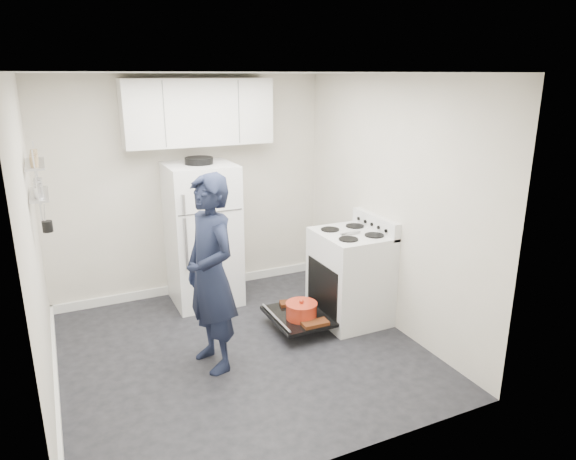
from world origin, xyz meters
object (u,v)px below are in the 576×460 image
electric_range (349,277)px  refrigerator (203,234)px  open_oven_door (300,313)px  person (211,274)px

electric_range → refrigerator: refrigerator is taller
open_oven_door → person: size_ratio=0.40×
open_oven_door → person: (-0.96, -0.23, 0.67)m
open_oven_door → refrigerator: size_ratio=0.43×
person → electric_range: bearing=88.6°
refrigerator → person: 1.40m
electric_range → refrigerator: bearing=138.3°
electric_range → open_oven_door: electric_range is taller
open_oven_door → refrigerator: 1.44m
person → refrigerator: bearing=155.6°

